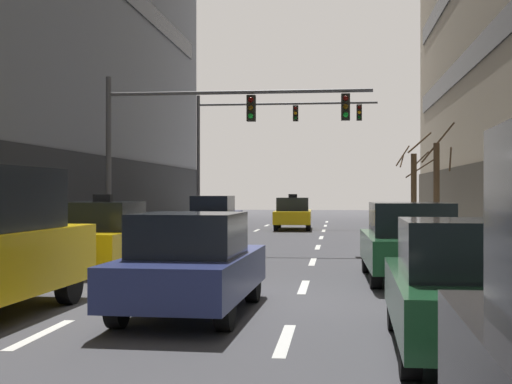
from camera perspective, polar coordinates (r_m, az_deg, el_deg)
name	(u,v)px	position (r m, az deg, el deg)	size (l,w,h in m)	color
ground_plane	(204,301)	(12.30, -4.19, -8.77)	(120.00, 120.00, 0.00)	#424247
lane_stripe_l1_s3	(41,334)	(9.92, -16.89, -10.88)	(0.16, 2.00, 0.01)	silver
lane_stripe_l1_s4	(144,284)	(14.59, -8.98, -7.36)	(0.16, 2.00, 0.01)	silver
lane_stripe_l1_s5	(194,260)	(19.42, -5.00, -5.51)	(0.16, 2.00, 0.01)	silver
lane_stripe_l1_s6	(224,246)	(24.32, -2.63, -4.39)	(0.16, 2.00, 0.01)	silver
lane_stripe_l1_s7	(243,237)	(29.26, -1.06, -3.64)	(0.16, 2.00, 0.01)	silver
lane_stripe_l1_s8	(257,230)	(34.21, 0.05, -3.10)	(0.16, 2.00, 0.01)	silver
lane_stripe_l1_s9	(267,225)	(39.18, 0.89, -2.70)	(0.16, 2.00, 0.01)	silver
lane_stripe_l1_s10	(275,222)	(44.15, 1.53, -2.39)	(0.16, 2.00, 0.01)	silver
lane_stripe_l2_s3	(285,340)	(9.16, 2.35, -11.81)	(0.16, 2.00, 0.01)	silver
lane_stripe_l2_s4	(304,287)	(14.08, 3.86, -7.63)	(0.16, 2.00, 0.01)	silver
lane_stripe_l2_s5	(313,262)	(19.04, 4.58, -5.62)	(0.16, 2.00, 0.01)	silver
lane_stripe_l2_s6	(318,247)	(24.02, 5.00, -4.44)	(0.16, 2.00, 0.01)	silver
lane_stripe_l2_s7	(321,238)	(29.01, 5.27, -3.67)	(0.16, 2.00, 0.01)	silver
lane_stripe_l2_s8	(324,231)	(34.00, 5.46, -3.12)	(0.16, 2.00, 0.01)	silver
lane_stripe_l2_s9	(325,226)	(38.99, 5.61, -2.72)	(0.16, 2.00, 0.01)	silver
lane_stripe_l2_s10	(327,222)	(43.98, 5.72, -2.40)	(0.16, 2.00, 0.01)	silver
taxi_driving_0	(105,236)	(17.57, -12.07, -3.47)	(1.88, 4.38, 1.81)	black
car_driving_2	(213,215)	(31.24, -3.44, -1.88)	(1.97, 4.55, 1.69)	black
taxi_driving_3	(293,214)	(35.01, 2.99, -1.76)	(1.88, 4.26, 1.75)	black
car_driving_4	(191,264)	(10.95, -5.22, -5.81)	(1.85, 4.20, 1.56)	black
car_parked_1	(469,288)	(8.63, 16.73, -7.39)	(1.84, 4.20, 1.56)	black
car_parked_2	(410,242)	(15.31, 12.25, -3.97)	(1.93, 4.43, 1.65)	black
traffic_signal_0	(204,125)	(23.11, -4.20, 5.40)	(8.71, 0.35, 5.52)	#4C4C51
traffic_signal_1	(258,131)	(38.10, 0.18, 4.90)	(9.69, 0.35, 6.94)	#4C4C51
street_tree_0	(436,185)	(29.04, 14.31, 0.58)	(1.94, 1.75, 4.55)	#4C3823
street_tree_3	(414,187)	(37.39, 12.57, 0.40)	(2.19, 1.74, 4.17)	#4C3823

